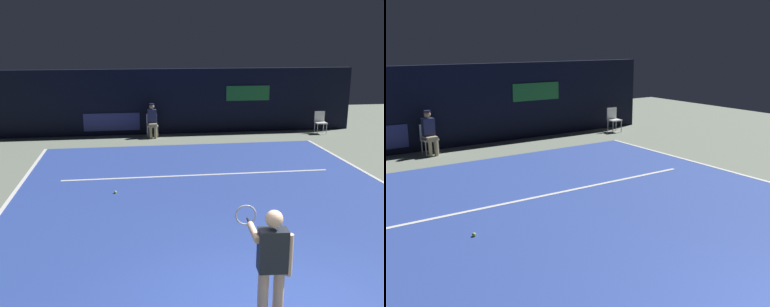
{
  "view_description": "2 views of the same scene",
  "coord_description": "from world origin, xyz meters",
  "views": [
    {
      "loc": [
        -1.89,
        -5.11,
        3.76
      ],
      "look_at": [
        -0.34,
        5.8,
        0.94
      ],
      "focal_mm": 42.09,
      "sensor_mm": 36.0,
      "label": 1
    },
    {
      "loc": [
        -5.13,
        -1.7,
        3.32
      ],
      "look_at": [
        0.2,
        6.13,
        1.07
      ],
      "focal_mm": 44.49,
      "sensor_mm": 36.0,
      "label": 2
    }
  ],
  "objects": [
    {
      "name": "courtside_chair_near",
      "position": [
        5.82,
        12.04,
        0.5
      ],
      "size": [
        0.47,
        0.44,
        0.88
      ],
      "color": "white",
      "rests_on": "ground"
    },
    {
      "name": "tennis_player",
      "position": [
        -0.18,
        -0.15,
        0.99
      ],
      "size": [
        0.56,
        0.96,
        1.73
      ],
      "color": "beige",
      "rests_on": "ground"
    },
    {
      "name": "line_service",
      "position": [
        0.0,
        6.9,
        0.01
      ],
      "size": [
        7.58,
        0.1,
        0.01
      ],
      "primitive_type": "cube",
      "color": "white",
      "rests_on": "court_surface"
    },
    {
      "name": "ground_plane",
      "position": [
        0.0,
        4.85,
        0.0
      ],
      "size": [
        29.31,
        29.31,
        0.0
      ],
      "primitive_type": "plane",
      "color": "gray"
    },
    {
      "name": "line_judge_on_chair",
      "position": [
        -1.0,
        12.18,
        0.69
      ],
      "size": [
        0.46,
        0.54,
        1.32
      ],
      "color": "white",
      "rests_on": "ground"
    },
    {
      "name": "court_surface",
      "position": [
        0.0,
        4.85,
        0.01
      ],
      "size": [
        9.71,
        11.7,
        0.01
      ],
      "primitive_type": "cube",
      "color": "#2D479E",
      "rests_on": "ground"
    },
    {
      "name": "tennis_ball",
      "position": [
        -2.3,
        5.67,
        0.05
      ],
      "size": [
        0.07,
        0.07,
        0.07
      ],
      "primitive_type": "sphere",
      "color": "#CCE033",
      "rests_on": "court_surface"
    },
    {
      "name": "line_sideline_right",
      "position": [
        -4.81,
        4.85,
        0.01
      ],
      "size": [
        0.1,
        11.7,
        0.01
      ],
      "primitive_type": "cube",
      "color": "white",
      "rests_on": "court_surface"
    },
    {
      "name": "back_wall",
      "position": [
        -0.0,
        12.9,
        1.3
      ],
      "size": [
        14.71,
        0.33,
        2.6
      ],
      "color": "black",
      "rests_on": "ground"
    }
  ]
}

